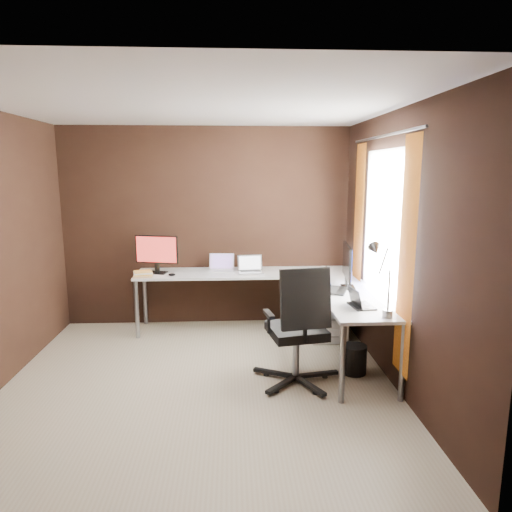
{
  "coord_description": "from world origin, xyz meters",
  "views": [
    {
      "loc": [
        0.31,
        -3.98,
        1.96
      ],
      "look_at": [
        0.58,
        0.95,
        1.03
      ],
      "focal_mm": 32.0,
      "sensor_mm": 36.0,
      "label": 1
    }
  ],
  "objects_px": {
    "wastebasket": "(354,359)",
    "drawer_pedestal": "(326,313)",
    "monitor_right": "(347,264)",
    "laptop_black_big": "(331,286)",
    "book_stack": "(143,274)",
    "laptop_black_small": "(359,303)",
    "laptop_white": "(221,267)",
    "desk_lamp": "(380,270)",
    "laptop_silver": "(250,269)",
    "office_chair": "(297,349)",
    "monitor_left": "(157,252)"
  },
  "relations": [
    {
      "from": "wastebasket",
      "to": "drawer_pedestal",
      "type": "bearing_deg",
      "value": 94.05
    },
    {
      "from": "monitor_right",
      "to": "laptop_black_big",
      "type": "relative_size",
      "value": 1.38
    },
    {
      "from": "drawer_pedestal",
      "to": "monitor_right",
      "type": "relative_size",
      "value": 1.06
    },
    {
      "from": "book_stack",
      "to": "wastebasket",
      "type": "bearing_deg",
      "value": -27.07
    },
    {
      "from": "laptop_black_small",
      "to": "laptop_white",
      "type": "bearing_deg",
      "value": 31.74
    },
    {
      "from": "desk_lamp",
      "to": "wastebasket",
      "type": "distance_m",
      "value": 1.08
    },
    {
      "from": "laptop_black_small",
      "to": "book_stack",
      "type": "distance_m",
      "value": 2.57
    },
    {
      "from": "laptop_black_big",
      "to": "desk_lamp",
      "type": "height_order",
      "value": "desk_lamp"
    },
    {
      "from": "laptop_white",
      "to": "book_stack",
      "type": "bearing_deg",
      "value": -158.88
    },
    {
      "from": "book_stack",
      "to": "laptop_black_big",
      "type": "bearing_deg",
      "value": -19.91
    },
    {
      "from": "monitor_right",
      "to": "laptop_silver",
      "type": "bearing_deg",
      "value": 57.99
    },
    {
      "from": "desk_lamp",
      "to": "wastebasket",
      "type": "bearing_deg",
      "value": 93.02
    },
    {
      "from": "book_stack",
      "to": "desk_lamp",
      "type": "xyz_separation_m",
      "value": [
        2.3,
        -1.56,
        0.37
      ]
    },
    {
      "from": "monitor_right",
      "to": "laptop_black_big",
      "type": "xyz_separation_m",
      "value": [
        -0.19,
        -0.12,
        -0.21
      ]
    },
    {
      "from": "monitor_right",
      "to": "laptop_black_big",
      "type": "distance_m",
      "value": 0.31
    },
    {
      "from": "book_stack",
      "to": "office_chair",
      "type": "distance_m",
      "value": 2.16
    },
    {
      "from": "drawer_pedestal",
      "to": "office_chair",
      "type": "height_order",
      "value": "office_chair"
    },
    {
      "from": "book_stack",
      "to": "laptop_white",
      "type": "bearing_deg",
      "value": 17.19
    },
    {
      "from": "laptop_silver",
      "to": "book_stack",
      "type": "distance_m",
      "value": 1.28
    },
    {
      "from": "book_stack",
      "to": "drawer_pedestal",
      "type": "bearing_deg",
      "value": -3.97
    },
    {
      "from": "monitor_right",
      "to": "laptop_black_small",
      "type": "bearing_deg",
      "value": -177.38
    },
    {
      "from": "book_stack",
      "to": "desk_lamp",
      "type": "height_order",
      "value": "desk_lamp"
    },
    {
      "from": "office_chair",
      "to": "monitor_right",
      "type": "bearing_deg",
      "value": 38.06
    },
    {
      "from": "monitor_right",
      "to": "laptop_silver",
      "type": "distance_m",
      "value": 1.3
    },
    {
      "from": "monitor_left",
      "to": "office_chair",
      "type": "relative_size",
      "value": 0.46
    },
    {
      "from": "wastebasket",
      "to": "desk_lamp",
      "type": "bearing_deg",
      "value": -80.88
    },
    {
      "from": "monitor_right",
      "to": "laptop_black_big",
      "type": "height_order",
      "value": "monitor_right"
    },
    {
      "from": "monitor_left",
      "to": "monitor_right",
      "type": "xyz_separation_m",
      "value": [
        2.12,
        -0.83,
        0.01
      ]
    },
    {
      "from": "monitor_left",
      "to": "book_stack",
      "type": "distance_m",
      "value": 0.33
    },
    {
      "from": "laptop_white",
      "to": "laptop_silver",
      "type": "distance_m",
      "value": 0.37
    },
    {
      "from": "laptop_white",
      "to": "monitor_left",
      "type": "bearing_deg",
      "value": -169.9
    },
    {
      "from": "laptop_white",
      "to": "book_stack",
      "type": "xyz_separation_m",
      "value": [
        -0.91,
        -0.28,
        -0.01
      ]
    },
    {
      "from": "laptop_black_small",
      "to": "wastebasket",
      "type": "height_order",
      "value": "laptop_black_small"
    },
    {
      "from": "laptop_black_small",
      "to": "desk_lamp",
      "type": "distance_m",
      "value": 0.44
    },
    {
      "from": "monitor_left",
      "to": "laptop_black_small",
      "type": "xyz_separation_m",
      "value": [
        2.07,
        -1.52,
        -0.22
      ]
    },
    {
      "from": "laptop_silver",
      "to": "laptop_black_small",
      "type": "height_order",
      "value": "laptop_silver"
    },
    {
      "from": "laptop_silver",
      "to": "desk_lamp",
      "type": "distance_m",
      "value": 2.05
    },
    {
      "from": "monitor_right",
      "to": "office_chair",
      "type": "xyz_separation_m",
      "value": [
        -0.62,
        -0.7,
        -0.66
      ]
    },
    {
      "from": "laptop_white",
      "to": "office_chair",
      "type": "xyz_separation_m",
      "value": [
        0.73,
        -1.61,
        -0.44
      ]
    },
    {
      "from": "laptop_black_small",
      "to": "office_chair",
      "type": "relative_size",
      "value": 0.25
    },
    {
      "from": "monitor_left",
      "to": "desk_lamp",
      "type": "xyz_separation_m",
      "value": [
        2.16,
        -1.76,
        0.14
      ]
    },
    {
      "from": "laptop_silver",
      "to": "book_stack",
      "type": "height_order",
      "value": "laptop_silver"
    },
    {
      "from": "monitor_right",
      "to": "laptop_silver",
      "type": "height_order",
      "value": "monitor_right"
    },
    {
      "from": "laptop_silver",
      "to": "laptop_black_big",
      "type": "height_order",
      "value": "laptop_black_big"
    },
    {
      "from": "monitor_left",
      "to": "office_chair",
      "type": "height_order",
      "value": "monitor_left"
    },
    {
      "from": "monitor_right",
      "to": "book_stack",
      "type": "xyz_separation_m",
      "value": [
        -2.26,
        0.63,
        -0.23
      ]
    },
    {
      "from": "laptop_white",
      "to": "laptop_black_big",
      "type": "bearing_deg",
      "value": -37.85
    },
    {
      "from": "laptop_silver",
      "to": "wastebasket",
      "type": "xyz_separation_m",
      "value": [
        0.96,
        -1.32,
        -0.63
      ]
    },
    {
      "from": "monitor_right",
      "to": "drawer_pedestal",
      "type": "bearing_deg",
      "value": 19.16
    },
    {
      "from": "laptop_white",
      "to": "laptop_black_big",
      "type": "xyz_separation_m",
      "value": [
        1.16,
        -1.03,
        0.0
      ]
    }
  ]
}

